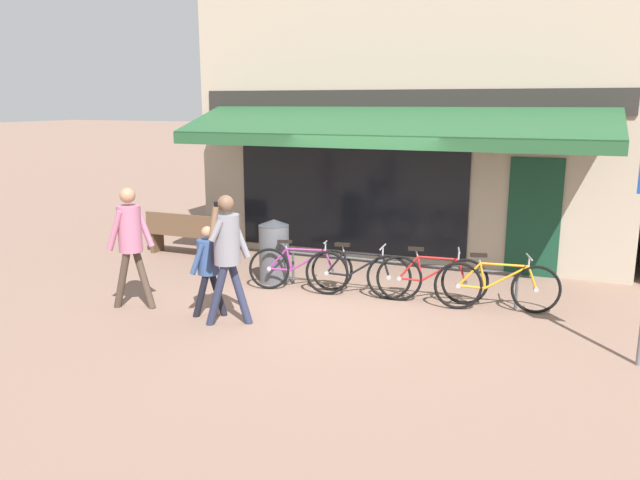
{
  "coord_description": "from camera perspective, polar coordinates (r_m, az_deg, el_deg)",
  "views": [
    {
      "loc": [
        3.16,
        -8.82,
        3.03
      ],
      "look_at": [
        -0.17,
        -0.51,
        1.05
      ],
      "focal_mm": 35.0,
      "sensor_mm": 36.0,
      "label": 1
    }
  ],
  "objects": [
    {
      "name": "litter_bin",
      "position": [
        10.68,
        -4.22,
        -0.98
      ],
      "size": [
        0.52,
        0.52,
        1.1
      ],
      "color": "#515459",
      "rests_on": "ground_plane"
    },
    {
      "name": "pedestrian_adult",
      "position": [
        8.57,
        -8.5,
        -0.49
      ],
      "size": [
        0.6,
        0.63,
        1.83
      ],
      "rotation": [
        0.0,
        0.0,
        3.24
      ],
      "color": "#282D47",
      "rests_on": "ground_plane"
    },
    {
      "name": "bicycle_black",
      "position": [
        9.9,
        3.43,
        -3.06
      ],
      "size": [
        1.71,
        0.52,
        0.86
      ],
      "rotation": [
        -0.06,
        0.0,
        0.12
      ],
      "color": "black",
      "rests_on": "ground_plane"
    },
    {
      "name": "bicycle_red",
      "position": [
        9.76,
        10.16,
        -3.45
      ],
      "size": [
        1.7,
        0.56,
        0.86
      ],
      "rotation": [
        -0.06,
        0.0,
        0.19
      ],
      "color": "black",
      "rests_on": "ground_plane"
    },
    {
      "name": "bike_rack_rail",
      "position": [
        9.97,
        7.12,
        -2.46
      ],
      "size": [
        3.74,
        0.04,
        0.57
      ],
      "color": "#47494F",
      "rests_on": "ground_plane"
    },
    {
      "name": "shop_front",
      "position": [
        13.23,
        8.78,
        11.64
      ],
      "size": [
        8.37,
        4.66,
        5.75
      ],
      "color": "tan",
      "rests_on": "ground_plane"
    },
    {
      "name": "park_bench",
      "position": [
        12.82,
        -12.34,
        0.63
      ],
      "size": [
        1.61,
        0.47,
        0.87
      ],
      "rotation": [
        0.0,
        0.0,
        -0.02
      ],
      "color": "brown",
      "rests_on": "ground_plane"
    },
    {
      "name": "bicycle_orange",
      "position": [
        9.57,
        15.83,
        -4.04
      ],
      "size": [
        1.81,
        0.61,
        0.87
      ],
      "rotation": [
        -0.06,
        0.0,
        0.21
      ],
      "color": "black",
      "rests_on": "ground_plane"
    },
    {
      "name": "pedestrian_child",
      "position": [
        9.0,
        -10.02,
        -1.91
      ],
      "size": [
        0.53,
        0.52,
        1.34
      ],
      "rotation": [
        0.0,
        0.0,
        3.22
      ],
      "color": "black",
      "rests_on": "ground_plane"
    },
    {
      "name": "pedestrian_second_adult",
      "position": [
        9.59,
        -16.98,
        0.47
      ],
      "size": [
        0.63,
        0.52,
        1.84
      ],
      "rotation": [
        0.0,
        0.0,
        3.08
      ],
      "color": "#47382D",
      "rests_on": "ground_plane"
    },
    {
      "name": "bicycle_purple",
      "position": [
        10.29,
        -1.82,
        -2.54
      ],
      "size": [
        1.69,
        0.75,
        0.84
      ],
      "rotation": [
        -0.15,
        0.0,
        0.29
      ],
      "color": "black",
      "rests_on": "ground_plane"
    },
    {
      "name": "ground_plane",
      "position": [
        9.85,
        2.03,
        -5.45
      ],
      "size": [
        160.0,
        160.0,
        0.0
      ],
      "primitive_type": "plane",
      "color": "#846656"
    }
  ]
}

